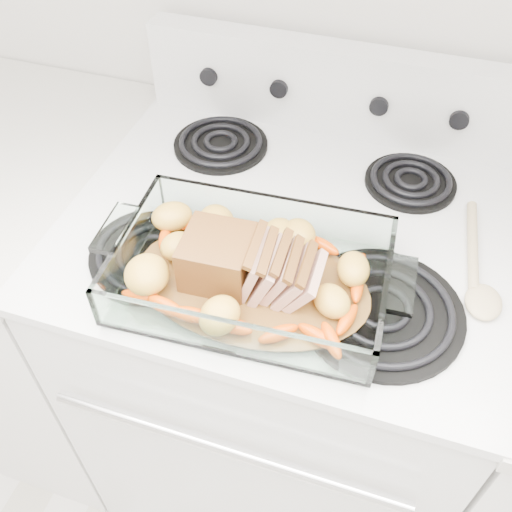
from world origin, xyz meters
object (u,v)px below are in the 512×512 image
(electric_range, at_px, (281,358))
(pork_roast, at_px, (239,262))
(counter_left, at_px, (38,294))
(baking_dish, at_px, (252,277))

(electric_range, distance_m, pork_roast, 0.54)
(counter_left, distance_m, baking_dish, 0.84)
(counter_left, height_order, pork_roast, pork_roast)
(electric_range, height_order, baking_dish, electric_range)
(counter_left, xyz_separation_m, pork_roast, (0.63, -0.18, 0.53))
(electric_range, height_order, pork_roast, electric_range)
(counter_left, bearing_deg, pork_roast, -15.58)
(baking_dish, bearing_deg, electric_range, 83.09)
(electric_range, distance_m, baking_dish, 0.51)
(pork_roast, bearing_deg, counter_left, 171.37)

